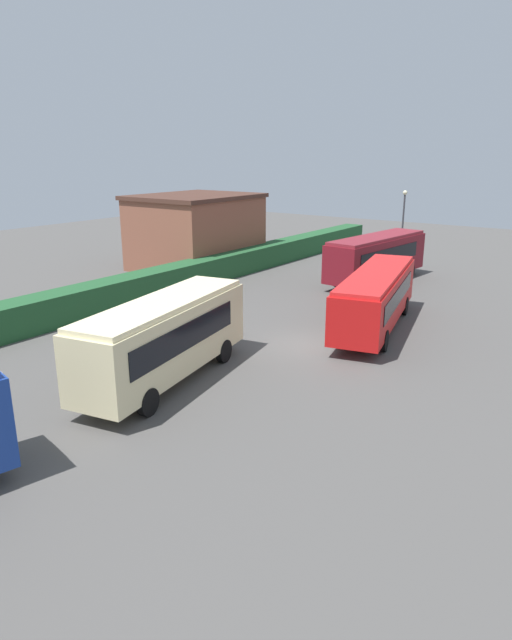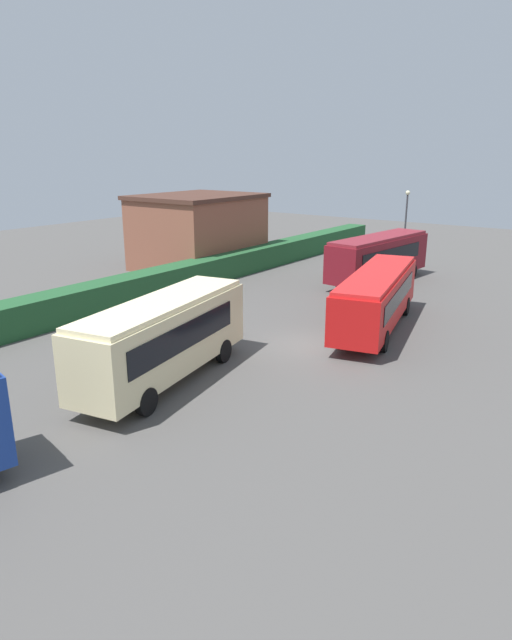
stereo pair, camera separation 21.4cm
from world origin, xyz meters
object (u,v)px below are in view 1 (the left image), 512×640
at_px(bus_cream, 165,336).
at_px(lamppost, 403,218).
at_px(person_center, 326,263).
at_px(bus_maroon, 377,256).
at_px(bus_red, 376,296).
at_px(person_left, 392,278).

xyz_separation_m(bus_cream, lamppost, (29.46, 1.94, 1.70)).
distance_m(bus_cream, person_center, 21.05).
bearing_deg(bus_maroon, bus_cream, -172.55).
bearing_deg(lamppost, bus_red, -162.46).
bearing_deg(bus_red, bus_cream, 147.98).
bearing_deg(lamppost, bus_maroon, -170.00).
xyz_separation_m(bus_cream, bus_maroon, (21.05, 0.46, -0.03)).
bearing_deg(bus_cream, bus_maroon, -9.72).
relative_size(bus_maroon, person_left, 5.53).
bearing_deg(bus_cream, bus_red, -30.12).
bearing_deg(bus_red, person_center, 27.13).
distance_m(person_left, lamppost, 11.49).
height_order(bus_red, bus_maroon, bus_maroon).
height_order(bus_cream, person_left, bus_cream).
bearing_deg(person_center, bus_cream, -77.79).
height_order(person_left, person_center, person_center).
bearing_deg(bus_maroon, person_center, 102.85).
relative_size(bus_red, bus_maroon, 1.08).
relative_size(bus_red, person_center, 5.55).
relative_size(person_center, lamppost, 0.33).
height_order(bus_red, lamppost, lamppost).
xyz_separation_m(person_left, person_center, (1.77, 5.73, 0.07)).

